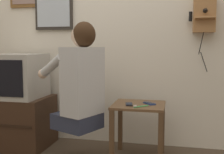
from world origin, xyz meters
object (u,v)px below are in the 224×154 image
at_px(wall_phone_antique, 204,14).
at_px(toothbrush, 140,106).
at_px(person, 80,80).
at_px(cell_phone_spare, 149,103).
at_px(wall_mirror, 54,0).
at_px(television, 17,76).
at_px(cell_phone_held, 129,104).

distance_m(wall_phone_antique, toothbrush, 1.09).
bearing_deg(person, cell_phone_spare, -49.05).
xyz_separation_m(person, wall_phone_antique, (1.07, 0.50, 0.60)).
bearing_deg(toothbrush, wall_mirror, 19.46).
bearing_deg(wall_phone_antique, television, -171.18).
bearing_deg(cell_phone_spare, wall_phone_antique, -4.10).
distance_m(person, cell_phone_spare, 0.65).
distance_m(cell_phone_held, cell_phone_spare, 0.19).
height_order(cell_phone_held, toothbrush, toothbrush).
bearing_deg(person, wall_phone_antique, -40.62).
xyz_separation_m(television, wall_mirror, (0.27, 0.32, 0.79)).
xyz_separation_m(cell_phone_held, cell_phone_spare, (0.17, 0.08, 0.00)).
distance_m(person, wall_mirror, 1.07).
height_order(television, cell_phone_held, television).
bearing_deg(television, cell_phone_held, -5.73).
bearing_deg(wall_mirror, toothbrush, -27.09).
xyz_separation_m(person, cell_phone_spare, (0.59, 0.18, -0.22)).
relative_size(wall_phone_antique, toothbrush, 6.35).
relative_size(person, wall_mirror, 1.51).
height_order(person, wall_mirror, wall_mirror).
bearing_deg(cell_phone_held, toothbrush, -46.38).
xyz_separation_m(person, cell_phone_held, (0.42, 0.10, -0.22)).
height_order(wall_mirror, cell_phone_spare, wall_mirror).
distance_m(person, wall_phone_antique, 1.32).
distance_m(wall_mirror, cell_phone_spare, 1.51).
xyz_separation_m(person, wall_mirror, (-0.48, 0.54, 0.79)).
distance_m(television, toothbrush, 1.30).
relative_size(cell_phone_held, toothbrush, 1.13).
bearing_deg(person, toothbrush, -62.85).
distance_m(wall_phone_antique, cell_phone_held, 1.12).
height_order(wall_phone_antique, wall_mirror, wall_mirror).
relative_size(wall_phone_antique, cell_phone_spare, 5.59).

